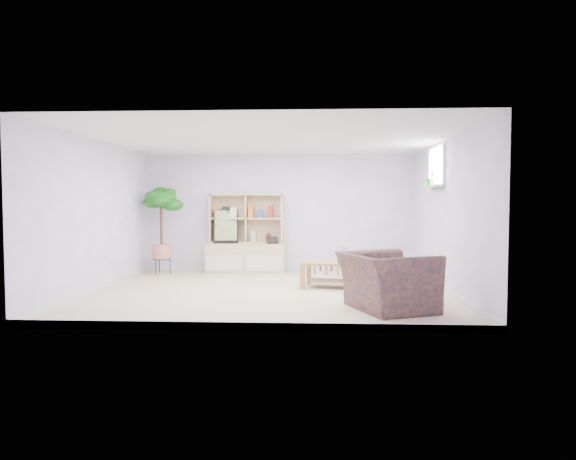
{
  "coord_description": "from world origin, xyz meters",
  "views": [
    {
      "loc": [
        0.68,
        -8.02,
        1.4
      ],
      "look_at": [
        0.27,
        0.53,
        0.95
      ],
      "focal_mm": 32.0,
      "sensor_mm": 36.0,
      "label": 1
    }
  ],
  "objects_px": {
    "storage_unit": "(246,233)",
    "coffee_table": "(335,275)",
    "armchair": "(387,277)",
    "floor_tree": "(161,230)"
  },
  "relations": [
    {
      "from": "floor_tree",
      "to": "storage_unit",
      "type": "bearing_deg",
      "value": 11.26
    },
    {
      "from": "coffee_table",
      "to": "floor_tree",
      "type": "relative_size",
      "value": 0.61
    },
    {
      "from": "armchair",
      "to": "floor_tree",
      "type": "bearing_deg",
      "value": 29.57
    },
    {
      "from": "storage_unit",
      "to": "coffee_table",
      "type": "bearing_deg",
      "value": -46.18
    },
    {
      "from": "floor_tree",
      "to": "coffee_table",
      "type": "bearing_deg",
      "value": -23.59
    },
    {
      "from": "coffee_table",
      "to": "floor_tree",
      "type": "xyz_separation_m",
      "value": [
        -3.34,
        1.46,
        0.65
      ]
    },
    {
      "from": "floor_tree",
      "to": "armchair",
      "type": "relative_size",
      "value": 1.5
    },
    {
      "from": "floor_tree",
      "to": "armchair",
      "type": "height_order",
      "value": "floor_tree"
    },
    {
      "from": "coffee_table",
      "to": "armchair",
      "type": "relative_size",
      "value": 0.91
    },
    {
      "from": "coffee_table",
      "to": "armchair",
      "type": "distance_m",
      "value": 1.85
    }
  ]
}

